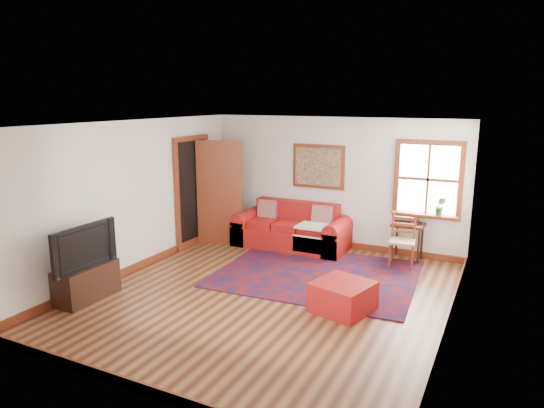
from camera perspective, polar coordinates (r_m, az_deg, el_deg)
The scene contains 13 objects.
ground at distance 7.28m, azimuth -0.42°, elevation -10.63°, with size 5.50×5.50×0.00m, color #411F11.
room_envelope at distance 6.82m, azimuth -0.39°, elevation 2.29°, with size 5.04×5.54×2.52m.
window at distance 8.90m, azimuth 18.00°, elevation 1.86°, with size 1.18×0.20×1.38m.
doorway at distance 9.53m, azimuth -7.42°, elevation 1.54°, with size 0.89×1.08×2.14m.
framed_artwork at distance 9.40m, azimuth 5.45°, elevation 4.40°, with size 1.05×0.07×0.85m.
persian_rug at distance 8.08m, azimuth 5.30°, elevation -8.21°, with size 3.14×2.51×0.02m, color #5C0D0F.
red_leather_sofa at distance 9.44m, azimuth 2.35°, elevation -3.36°, with size 2.20×0.91×0.86m.
red_ottoman at distance 6.77m, azimuth 8.32°, elevation -10.73°, with size 0.71×0.71×0.41m, color #A11614.
side_table at distance 8.94m, azimuth 15.69°, elevation -2.99°, with size 0.55×0.42×0.67m.
ladder_back_chair at distance 8.59m, azimuth 15.10°, elevation -3.95°, with size 0.48×0.46×0.91m.
media_cabinet at distance 7.54m, azimuth -20.98°, elevation -8.59°, with size 0.41×0.92×0.51m, color black.
television at distance 7.29m, azimuth -21.73°, elevation -4.63°, with size 1.10×0.14×0.63m, color black.
candle_hurricane at distance 7.64m, azimuth -18.88°, elevation -5.48°, with size 0.12×0.12×0.18m.
Camera 1 is at (3.04, -5.97, 2.85)m, focal length 32.00 mm.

